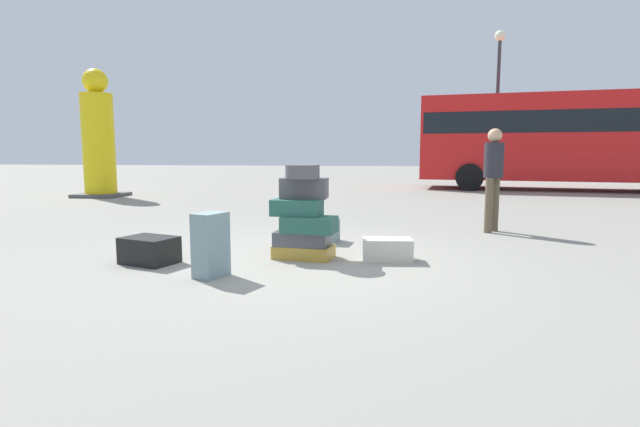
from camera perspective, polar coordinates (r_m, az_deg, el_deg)
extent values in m
plane|color=gray|center=(5.78, -1.81, -5.58)|extent=(80.00, 80.00, 0.00)
cube|color=#B28C33|center=(5.94, -1.91, -4.46)|extent=(0.75, 0.51, 0.16)
cube|color=#4C4C51|center=(5.91, -2.11, -2.91)|extent=(0.67, 0.42, 0.17)
cube|color=#26594C|center=(5.80, -1.26, -1.29)|extent=(0.67, 0.46, 0.19)
cube|color=#26594C|center=(5.87, -2.70, 0.71)|extent=(0.62, 0.40, 0.19)
cube|color=#4C4C51|center=(5.99, -1.84, 2.98)|extent=(0.57, 0.34, 0.25)
cylinder|color=#4C4C51|center=(5.83, -2.06, 4.89)|extent=(0.41, 0.41, 0.16)
cube|color=gray|center=(5.13, -12.62, -3.61)|extent=(0.34, 0.40, 0.66)
cube|color=black|center=(5.98, -19.27, -4.06)|extent=(0.69, 0.59, 0.31)
cube|color=beige|center=(5.85, 7.83, -4.18)|extent=(0.61, 0.40, 0.26)
cube|color=gray|center=(7.03, -0.86, -1.98)|extent=(0.76, 0.49, 0.31)
cylinder|color=brown|center=(8.38, 19.74, 1.01)|extent=(0.12, 0.12, 0.87)
cylinder|color=brown|center=(8.19, 19.07, 0.90)|extent=(0.12, 0.12, 0.87)
cylinder|color=#26262D|center=(8.24, 19.62, 5.88)|extent=(0.30, 0.30, 0.55)
sphere|color=tan|center=(8.25, 19.73, 8.56)|extent=(0.22, 0.22, 0.22)
cylinder|color=yellow|center=(15.38, -24.40, 7.22)|extent=(0.87, 0.87, 2.92)
sphere|color=yellow|center=(15.51, -24.75, 13.86)|extent=(0.68, 0.68, 0.68)
cube|color=#4C4C4C|center=(15.43, -24.13, 1.99)|extent=(1.22, 1.22, 0.10)
cube|color=red|center=(18.44, 26.79, 7.89)|extent=(9.65, 3.93, 2.80)
cube|color=black|center=(18.46, 26.88, 9.41)|extent=(9.46, 3.92, 0.70)
cylinder|color=black|center=(19.45, 17.06, 4.43)|extent=(0.93, 0.39, 0.90)
cylinder|color=black|center=(16.95, 17.04, 4.07)|extent=(0.93, 0.39, 0.90)
cylinder|color=#333338|center=(18.52, 19.90, 10.74)|extent=(0.12, 0.12, 5.13)
sphere|color=#F2F2CC|center=(18.90, 20.27, 18.87)|extent=(0.36, 0.36, 0.36)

